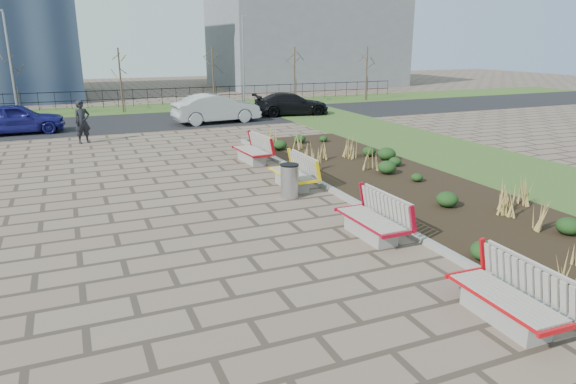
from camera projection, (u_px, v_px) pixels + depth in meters
name	position (u px, v px, depth m)	size (l,w,h in m)	color
ground	(277.00, 289.00, 9.53)	(120.00, 120.00, 0.00)	#6E5D4C
planting_bed	(401.00, 185.00, 16.28)	(4.50, 18.00, 0.10)	black
planting_curb	(336.00, 192.00, 15.40)	(0.16, 18.00, 0.15)	gray
grass_verge_near	(514.00, 171.00, 18.07)	(5.00, 38.00, 0.04)	#33511E
grass_verge_far	(121.00, 110.00, 34.24)	(80.00, 5.00, 0.04)	#33511E
road	(132.00, 123.00, 28.95)	(80.00, 7.00, 0.02)	black
bench_a	(506.00, 294.00, 8.30)	(0.90, 2.10, 1.00)	red
bench_b	(371.00, 217.00, 11.93)	(0.90, 2.10, 1.00)	#AC0B22
bench_c	(292.00, 172.00, 16.02)	(0.90, 2.10, 1.00)	yellow
bench_d	(251.00, 149.00, 19.43)	(0.90, 2.10, 1.00)	#A70B14
litter_bin	(290.00, 181.00, 14.99)	(0.53, 0.53, 0.99)	#B2B2B7
pedestrian	(82.00, 122.00, 22.91)	(0.70, 0.46, 1.93)	black
car_blue	(16.00, 119.00, 25.20)	(1.78, 4.42, 1.50)	navy
car_silver	(216.00, 108.00, 28.67)	(1.68, 4.82, 1.59)	#A0A4A8
car_black	(291.00, 104.00, 31.62)	(1.89, 4.66, 1.35)	black
tree_b	(14.00, 83.00, 30.10)	(1.40, 1.40, 4.00)	#4C3D2D
tree_c	(121.00, 80.00, 32.35)	(1.40, 1.40, 4.00)	#4C3D2D
tree_d	(213.00, 78.00, 34.60)	(1.40, 1.40, 4.00)	#4C3D2D
tree_e	(295.00, 76.00, 36.85)	(1.40, 1.40, 4.00)	#4C3D2D
tree_f	(366.00, 74.00, 39.10)	(1.40, 1.40, 4.00)	#4C3D2D
lamp_west	(11.00, 66.00, 29.37)	(0.24, 0.60, 6.00)	gray
lamp_east	(243.00, 62.00, 34.62)	(0.24, 0.60, 6.00)	gray
railing_fence	(118.00, 98.00, 35.39)	(44.00, 0.10, 1.20)	black
building_grey	(305.00, 35.00, 52.70)	(18.00, 12.00, 10.00)	slate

